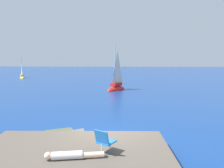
% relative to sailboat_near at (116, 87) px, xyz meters
% --- Properties ---
extents(ground_plane, '(160.00, 160.00, 0.00)m').
position_rel_sailboat_near_xyz_m(ground_plane, '(0.10, -15.20, -0.30)').
color(ground_plane, navy).
extents(shore_ledge, '(6.53, 4.90, 0.60)m').
position_rel_sailboat_near_xyz_m(shore_ledge, '(-0.74, -17.95, -0.00)').
color(shore_ledge, brown).
rests_on(shore_ledge, ground).
extents(boulder_seaward, '(1.57, 1.47, 0.76)m').
position_rel_sailboat_near_xyz_m(boulder_seaward, '(-1.91, -15.07, -0.30)').
color(boulder_seaward, '#4C5139').
rests_on(boulder_seaward, ground).
extents(boulder_inland, '(1.94, 1.62, 1.10)m').
position_rel_sailboat_near_xyz_m(boulder_inland, '(-1.44, -15.83, -0.30)').
color(boulder_inland, '#575144').
rests_on(boulder_inland, ground).
extents(sailboat_near, '(2.48, 2.97, 5.56)m').
position_rel_sailboat_near_xyz_m(sailboat_near, '(0.00, 0.00, 0.00)').
color(sailboat_near, red).
rests_on(sailboat_near, ground).
extents(sailboat_far, '(1.77, 2.26, 4.17)m').
position_rel_sailboat_near_xyz_m(sailboat_far, '(-17.31, 13.92, -0.08)').
color(sailboat_far, yellow).
rests_on(sailboat_far, ground).
extents(person_sunbather, '(1.75, 0.50, 0.25)m').
position_rel_sailboat_near_xyz_m(person_sunbather, '(-0.68, -18.16, 0.41)').
color(person_sunbather, white).
rests_on(person_sunbather, shore_ledge).
extents(beach_chair, '(0.71, 0.76, 0.80)m').
position_rel_sailboat_near_xyz_m(beach_chair, '(0.26, -17.74, 0.74)').
color(beach_chair, blue).
rests_on(beach_chair, shore_ledge).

